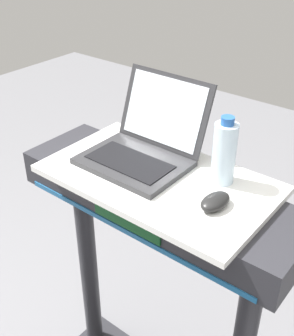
# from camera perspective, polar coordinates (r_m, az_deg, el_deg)

# --- Properties ---
(desk_board) EXTENTS (0.67, 0.39, 0.02)m
(desk_board) POSITION_cam_1_polar(r_m,az_deg,el_deg) (1.28, 1.40, -1.38)
(desk_board) COLOR white
(desk_board) RESTS_ON treadmill_base
(laptop) EXTENTS (0.31, 0.31, 0.24)m
(laptop) POSITION_cam_1_polar(r_m,az_deg,el_deg) (1.34, -0.44, 3.05)
(laptop) COLOR #2D2D30
(laptop) RESTS_ON desk_board
(computer_mouse) EXTENTS (0.07, 0.10, 0.03)m
(computer_mouse) POSITION_cam_1_polar(r_m,az_deg,el_deg) (1.16, 8.87, -4.32)
(computer_mouse) COLOR black
(computer_mouse) RESTS_ON desk_board
(water_bottle) EXTENTS (0.07, 0.07, 0.20)m
(water_bottle) POSITION_cam_1_polar(r_m,az_deg,el_deg) (1.23, 10.02, 2.00)
(water_bottle) COLOR silver
(water_bottle) RESTS_ON desk_board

